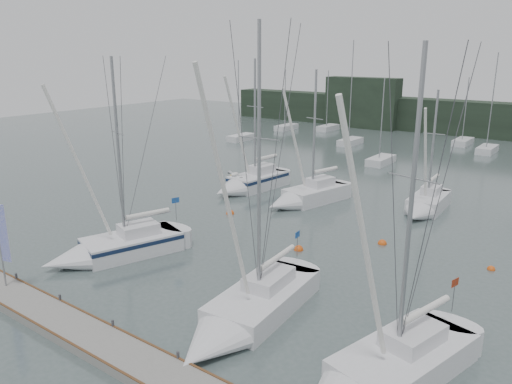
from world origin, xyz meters
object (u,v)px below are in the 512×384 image
(sailboat_near_left, at_px, (107,250))
(sailboat_near_right, at_px, (373,380))
(dock_banner, at_px, (2,237))
(buoy_b, at_px, (382,244))
(sailboat_near_center, at_px, (240,318))
(sailboat_mid_c, at_px, (424,206))
(sailboat_mid_a, at_px, (248,184))
(buoy_d, at_px, (491,270))
(buoy_c, at_px, (230,214))
(sailboat_mid_b, at_px, (303,198))
(buoy_a, at_px, (299,250))

(sailboat_near_left, relative_size, sailboat_near_right, 0.95)
(dock_banner, bearing_deg, buoy_b, 41.31)
(sailboat_near_center, bearing_deg, sailboat_mid_c, 82.13)
(sailboat_mid_a, relative_size, dock_banner, 2.71)
(sailboat_near_left, height_order, sailboat_near_right, sailboat_near_right)
(dock_banner, bearing_deg, sailboat_mid_a, 81.83)
(sailboat_near_right, distance_m, sailboat_mid_c, 22.73)
(buoy_d, bearing_deg, buoy_c, -176.91)
(sailboat_near_left, height_order, sailboat_near_center, sailboat_near_center)
(sailboat_mid_a, xyz_separation_m, sailboat_mid_c, (14.82, 2.94, -0.11))
(sailboat_near_center, xyz_separation_m, sailboat_mid_b, (-7.58, 17.90, 0.07))
(sailboat_near_left, height_order, buoy_b, sailboat_near_left)
(sailboat_near_left, relative_size, buoy_a, 21.11)
(sailboat_near_center, relative_size, sailboat_mid_b, 1.25)
(sailboat_mid_a, xyz_separation_m, sailboat_mid_b, (6.12, -0.60, -0.08))
(buoy_a, distance_m, buoy_b, 5.61)
(sailboat_near_center, relative_size, sailboat_mid_a, 1.16)
(sailboat_mid_c, bearing_deg, sailboat_near_right, -78.58)
(sailboat_mid_b, height_order, buoy_b, sailboat_mid_b)
(buoy_a, xyz_separation_m, buoy_c, (-8.04, 3.04, 0.00))
(sailboat_near_left, height_order, sailboat_mid_a, sailboat_near_left)
(sailboat_near_left, xyz_separation_m, buoy_b, (12.35, 12.12, -0.57))
(sailboat_mid_b, bearing_deg, buoy_c, -106.35)
(sailboat_mid_b, bearing_deg, sailboat_near_center, -52.89)
(buoy_c, bearing_deg, sailboat_near_center, -49.14)
(buoy_b, relative_size, dock_banner, 0.13)
(sailboat_mid_a, height_order, sailboat_mid_c, sailboat_mid_a)
(sailboat_near_right, relative_size, sailboat_mid_a, 1.08)
(sailboat_mid_c, distance_m, buoy_a, 12.63)
(sailboat_mid_c, height_order, dock_banner, sailboat_mid_c)
(buoy_b, distance_m, buoy_c, 11.93)
(sailboat_near_right, distance_m, buoy_b, 15.18)
(sailboat_near_center, height_order, buoy_a, sailboat_near_center)
(dock_banner, bearing_deg, buoy_c, 73.81)
(sailboat_mid_c, height_order, buoy_b, sailboat_mid_c)
(sailboat_near_left, distance_m, buoy_b, 17.31)
(sailboat_mid_c, relative_size, buoy_b, 17.24)
(buoy_c, bearing_deg, sailboat_near_left, -92.42)
(sailboat_mid_b, xyz_separation_m, buoy_a, (4.84, -8.48, -0.58))
(sailboat_mid_c, distance_m, buoy_b, 7.94)
(sailboat_near_left, xyz_separation_m, sailboat_near_right, (17.87, -2.01, -0.04))
(sailboat_near_center, height_order, buoy_c, sailboat_near_center)
(sailboat_near_left, distance_m, sailboat_mid_b, 16.91)
(buoy_a, height_order, buoy_d, buoy_a)
(sailboat_mid_c, distance_m, buoy_c, 14.92)
(sailboat_near_left, height_order, buoy_c, sailboat_near_left)
(sailboat_mid_b, relative_size, buoy_b, 19.76)
(sailboat_mid_a, distance_m, dock_banner, 23.14)
(buoy_a, height_order, buoy_b, buoy_a)
(dock_banner, bearing_deg, buoy_d, 29.45)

